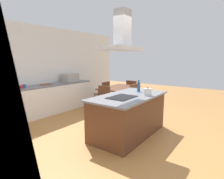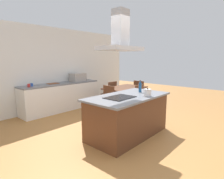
# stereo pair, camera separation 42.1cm
# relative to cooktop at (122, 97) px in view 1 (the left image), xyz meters

# --- Properties ---
(ground) EXTENTS (16.00, 16.00, 0.00)m
(ground) POSITION_rel_cooktop_xyz_m (0.28, 1.50, -0.91)
(ground) COLOR #AD753D
(wall_back) EXTENTS (7.20, 0.10, 2.70)m
(wall_back) POSITION_rel_cooktop_xyz_m (0.28, 3.25, 0.44)
(wall_back) COLOR white
(wall_back) RESTS_ON ground
(kitchen_island) EXTENTS (1.96, 1.02, 0.90)m
(kitchen_island) POSITION_rel_cooktop_xyz_m (0.28, 0.00, -0.45)
(kitchen_island) COLOR #59331E
(kitchen_island) RESTS_ON ground
(cooktop) EXTENTS (0.60, 0.44, 0.01)m
(cooktop) POSITION_rel_cooktop_xyz_m (0.00, 0.00, 0.00)
(cooktop) COLOR black
(cooktop) RESTS_ON kitchen_island
(tea_kettle) EXTENTS (0.22, 0.17, 0.18)m
(tea_kettle) POSITION_rel_cooktop_xyz_m (0.52, -0.34, 0.07)
(tea_kettle) COLOR silver
(tea_kettle) RESTS_ON kitchen_island
(olive_oil_bottle) EXTENTS (0.07, 0.07, 0.28)m
(olive_oil_bottle) POSITION_rel_cooktop_xyz_m (0.81, 0.04, 0.11)
(olive_oil_bottle) COLOR navy
(olive_oil_bottle) RESTS_ON kitchen_island
(back_counter) EXTENTS (2.68, 0.62, 0.90)m
(back_counter) POSITION_rel_cooktop_xyz_m (0.49, 2.88, -0.46)
(back_counter) COLOR white
(back_counter) RESTS_ON ground
(countertop_microwave) EXTENTS (0.50, 0.38, 0.28)m
(countertop_microwave) POSITION_rel_cooktop_xyz_m (1.17, 2.88, 0.13)
(countertop_microwave) COLOR #9E9993
(countertop_microwave) RESTS_ON back_counter
(coffee_mug_red) EXTENTS (0.08, 0.08, 0.09)m
(coffee_mug_red) POSITION_rel_cooktop_xyz_m (-0.59, 2.84, 0.04)
(coffee_mug_red) COLOR red
(coffee_mug_red) RESTS_ON back_counter
(coffee_mug_blue) EXTENTS (0.08, 0.08, 0.09)m
(coffee_mug_blue) POSITION_rel_cooktop_xyz_m (-0.47, 2.92, 0.04)
(coffee_mug_blue) COLOR #2D56B2
(coffee_mug_blue) RESTS_ON back_counter
(cutting_board) EXTENTS (0.34, 0.24, 0.02)m
(cutting_board) POSITION_rel_cooktop_xyz_m (0.22, 2.93, 0.00)
(cutting_board) COLOR brown
(cutting_board) RESTS_ON back_counter
(dining_table) EXTENTS (1.40, 0.90, 0.75)m
(dining_table) POSITION_rel_cooktop_xyz_m (1.95, 1.36, -0.24)
(dining_table) COLOR #59331E
(dining_table) RESTS_ON ground
(chair_at_right_end) EXTENTS (0.42, 0.42, 0.89)m
(chair_at_right_end) POSITION_rel_cooktop_xyz_m (2.86, 1.36, -0.40)
(chair_at_right_end) COLOR brown
(chair_at_right_end) RESTS_ON ground
(chair_at_left_end) EXTENTS (0.42, 0.42, 0.89)m
(chair_at_left_end) POSITION_rel_cooktop_xyz_m (1.03, 1.36, -0.40)
(chair_at_left_end) COLOR brown
(chair_at_left_end) RESTS_ON ground
(chair_facing_back_wall) EXTENTS (0.42, 0.42, 0.89)m
(chair_facing_back_wall) POSITION_rel_cooktop_xyz_m (1.95, 2.02, -0.40)
(chair_facing_back_wall) COLOR brown
(chair_facing_back_wall) RESTS_ON ground
(chair_facing_island) EXTENTS (0.42, 0.42, 0.89)m
(chair_facing_island) POSITION_rel_cooktop_xyz_m (1.95, 0.69, -0.40)
(chair_facing_island) COLOR brown
(chair_facing_island) RESTS_ON ground
(range_hood) EXTENTS (0.90, 0.55, 0.78)m
(range_hood) POSITION_rel_cooktop_xyz_m (0.00, 0.00, 1.20)
(range_hood) COLOR #ADADB2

